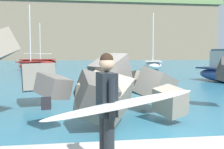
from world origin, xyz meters
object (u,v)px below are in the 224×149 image
Objects in this scene: boat_near_left at (38,62)px; boat_mid_right at (32,65)px; mooring_buoy_inner at (94,64)px; station_building_west at (1,1)px; surfer_with_board at (111,107)px; boat_near_right at (153,65)px.

boat_near_left is 13.21m from boat_mid_right.
mooring_buoy_inner is 63.79m from station_building_west.
surfer_with_board is 0.28× the size of boat_mid_right.
boat_near_right reaches higher than mooring_buoy_inner.
boat_near_left is 15.50× the size of mooring_buoy_inner.
surfer_with_board is at bearing -94.40° from mooring_buoy_inner.
station_building_west is at bearing 105.93° from boat_mid_right.
boat_near_left reaches higher than surfer_with_board.
station_building_west is at bearing 108.77° from boat_near_left.
boat_mid_right is at bearing 168.87° from boat_near_right.
boat_mid_right is at bearing -127.91° from mooring_buoy_inner.
mooring_buoy_inner is at bearing 85.60° from surfer_with_board.
surfer_with_board is 30.30m from boat_mid_right.
station_building_west is (-32.54, 67.97, 18.63)m from boat_near_right.
mooring_buoy_inner is at bearing -15.73° from boat_near_left.
boat_mid_right reaches higher than mooring_buoy_inner.
boat_near_left is (-6.07, 43.02, -0.76)m from surfer_with_board.
surfer_with_board reaches higher than mooring_buoy_inner.
boat_near_left is 21.77m from boat_near_right.
boat_near_right is at bearing -64.42° from station_building_west.
boat_near_left reaches higher than boat_near_right.
boat_mid_right is 17.09× the size of mooring_buoy_inner.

